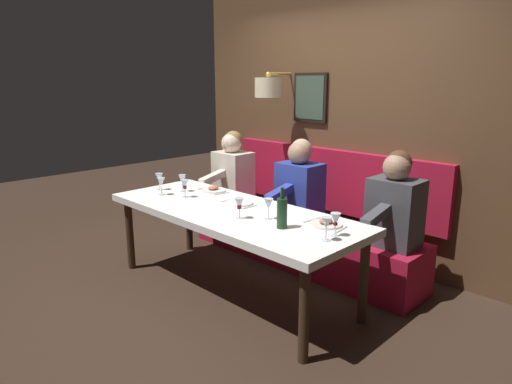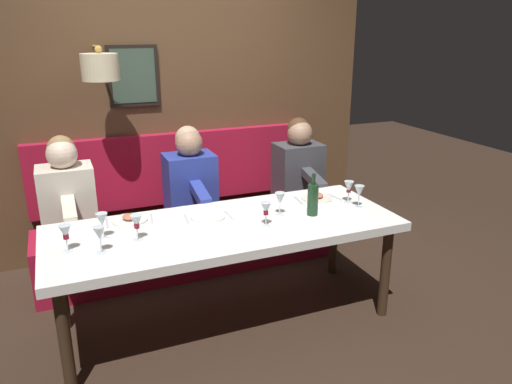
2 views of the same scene
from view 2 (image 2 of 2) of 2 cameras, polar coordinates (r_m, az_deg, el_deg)
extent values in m
plane|color=#332319|center=(3.63, -3.30, -14.62)|extent=(12.00, 12.00, 0.00)
cube|color=white|center=(3.29, -3.52, -4.23)|extent=(0.90, 2.33, 0.06)
cylinder|color=#352416|center=(3.64, 14.76, -8.96)|extent=(0.07, 0.07, 0.68)
cylinder|color=#352416|center=(3.02, -21.26, -15.90)|extent=(0.07, 0.07, 0.68)
cylinder|color=#352416|center=(4.16, 9.00, -4.98)|extent=(0.07, 0.07, 0.68)
cylinder|color=#352416|center=(3.62, -21.70, -9.86)|extent=(0.07, 0.07, 0.68)
cube|color=maroon|center=(4.27, -7.34, -5.93)|extent=(0.52, 2.53, 0.45)
cube|color=brown|center=(4.50, -10.04, 11.46)|extent=(0.10, 3.73, 2.90)
cube|color=maroon|center=(4.54, -9.31, 2.81)|extent=(0.10, 2.53, 0.64)
cube|color=black|center=(4.36, -14.05, 12.94)|extent=(0.04, 0.42, 0.50)
cube|color=#384C3D|center=(4.34, -14.01, 12.92)|extent=(0.01, 0.36, 0.44)
cylinder|color=#B78E3D|center=(4.15, -18.08, 15.70)|extent=(0.35, 0.02, 0.02)
cylinder|color=beige|center=(3.98, -17.63, 13.64)|extent=(0.28, 0.28, 0.20)
sphere|color=#B78E3D|center=(3.98, -17.82, 15.50)|extent=(0.06, 0.06, 0.06)
cube|color=#3D3D42|center=(4.43, 4.86, 2.05)|extent=(0.30, 0.40, 0.56)
sphere|color=#A37A60|center=(4.32, 5.12, 6.81)|extent=(0.22, 0.22, 0.22)
sphere|color=#4C331E|center=(4.34, 4.95, 7.28)|extent=(0.20, 0.20, 0.20)
cube|color=#3D3D42|center=(4.18, 6.69, 1.53)|extent=(0.33, 0.09, 0.14)
cube|color=#283893|center=(4.09, -7.65, 0.52)|extent=(0.30, 0.40, 0.56)
sphere|color=#A37A60|center=(3.97, -7.81, 5.65)|extent=(0.22, 0.22, 0.22)
sphere|color=tan|center=(3.99, -7.94, 6.17)|extent=(0.20, 0.20, 0.20)
cube|color=#283893|center=(3.81, -6.53, -0.15)|extent=(0.33, 0.09, 0.14)
cube|color=beige|center=(3.97, -20.97, -1.13)|extent=(0.30, 0.40, 0.56)
sphere|color=beige|center=(3.85, -21.60, 4.10)|extent=(0.22, 0.22, 0.22)
sphere|color=#937047|center=(3.87, -21.67, 4.64)|extent=(0.20, 0.20, 0.20)
cube|color=beige|center=(3.68, -20.84, -1.95)|extent=(0.33, 0.09, 0.14)
cylinder|color=white|center=(3.40, -5.60, -2.86)|extent=(0.24, 0.24, 0.01)
cube|color=silver|center=(3.42, -3.18, -2.70)|extent=(0.17, 0.02, 0.01)
cube|color=silver|center=(3.38, -8.05, -3.13)|extent=(0.18, 0.03, 0.01)
cylinder|color=white|center=(3.43, -14.46, -3.19)|extent=(0.24, 0.24, 0.01)
ellipsoid|color=#B76647|center=(3.42, -14.50, -2.79)|extent=(0.11, 0.09, 0.04)
cube|color=silver|center=(3.43, -12.02, -3.05)|extent=(0.17, 0.04, 0.01)
cube|color=silver|center=(3.44, -16.90, -3.44)|extent=(0.18, 0.03, 0.01)
cylinder|color=silver|center=(3.77, 7.06, -0.73)|extent=(0.24, 0.24, 0.01)
ellipsoid|color=#B76647|center=(3.76, 7.07, -0.36)|extent=(0.11, 0.09, 0.04)
cube|color=silver|center=(3.83, 9.10, -0.59)|extent=(0.17, 0.04, 0.01)
cube|color=silver|center=(3.72, 4.96, -0.97)|extent=(0.18, 0.03, 0.01)
cylinder|color=silver|center=(3.13, -13.53, -5.40)|extent=(0.06, 0.06, 0.00)
cylinder|color=silver|center=(3.11, -13.59, -4.73)|extent=(0.01, 0.01, 0.07)
cone|color=silver|center=(3.08, -13.70, -3.36)|extent=(0.07, 0.07, 0.08)
cylinder|color=maroon|center=(3.09, -13.66, -3.81)|extent=(0.03, 0.03, 0.03)
cylinder|color=silver|center=(3.75, 10.62, -1.14)|extent=(0.06, 0.06, 0.00)
cylinder|color=silver|center=(3.73, 10.65, -0.57)|extent=(0.01, 0.01, 0.07)
cone|color=silver|center=(3.71, 10.72, 0.60)|extent=(0.07, 0.07, 0.08)
cylinder|color=maroon|center=(3.72, 10.69, 0.09)|extent=(0.03, 0.03, 0.02)
cylinder|color=silver|center=(3.01, -17.48, -6.70)|extent=(0.06, 0.06, 0.00)
cylinder|color=silver|center=(3.00, -17.55, -6.02)|extent=(0.01, 0.01, 0.07)
cone|color=silver|center=(2.97, -17.70, -4.61)|extent=(0.07, 0.07, 0.08)
cylinder|color=silver|center=(3.44, 2.78, -2.64)|extent=(0.06, 0.06, 0.00)
cylinder|color=silver|center=(3.42, 2.79, -2.02)|extent=(0.01, 0.01, 0.07)
cone|color=silver|center=(3.40, 2.81, -0.76)|extent=(0.07, 0.07, 0.08)
cylinder|color=silver|center=(3.10, -20.98, -6.39)|extent=(0.06, 0.06, 0.00)
cylinder|color=silver|center=(3.08, -21.06, -5.73)|extent=(0.01, 0.01, 0.07)
cone|color=silver|center=(3.05, -21.23, -4.35)|extent=(0.07, 0.07, 0.08)
cylinder|color=maroon|center=(3.06, -21.17, -4.85)|extent=(0.03, 0.03, 0.03)
cylinder|color=silver|center=(3.21, -17.23, -5.08)|extent=(0.06, 0.06, 0.00)
cylinder|color=silver|center=(3.20, -17.30, -4.43)|extent=(0.01, 0.01, 0.07)
cone|color=silver|center=(3.17, -17.44, -3.10)|extent=(0.07, 0.07, 0.08)
cylinder|color=silver|center=(3.66, 11.76, -1.69)|extent=(0.06, 0.06, 0.00)
cylinder|color=silver|center=(3.65, 11.80, -1.11)|extent=(0.01, 0.01, 0.07)
cone|color=silver|center=(3.62, 11.88, 0.09)|extent=(0.07, 0.07, 0.08)
cylinder|color=silver|center=(3.25, 1.14, -3.91)|extent=(0.06, 0.06, 0.00)
cylinder|color=silver|center=(3.24, 1.15, -3.26)|extent=(0.01, 0.01, 0.07)
cone|color=silver|center=(3.21, 1.16, -1.94)|extent=(0.07, 0.07, 0.08)
cylinder|color=maroon|center=(3.22, 1.15, -2.39)|extent=(0.03, 0.03, 0.03)
cylinder|color=#19381E|center=(3.42, 6.60, -0.91)|extent=(0.08, 0.08, 0.22)
cylinder|color=#19381E|center=(3.38, 6.69, 1.49)|extent=(0.03, 0.03, 0.08)
camera|label=1|loc=(3.67, 60.20, 6.20)|focal=31.52mm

